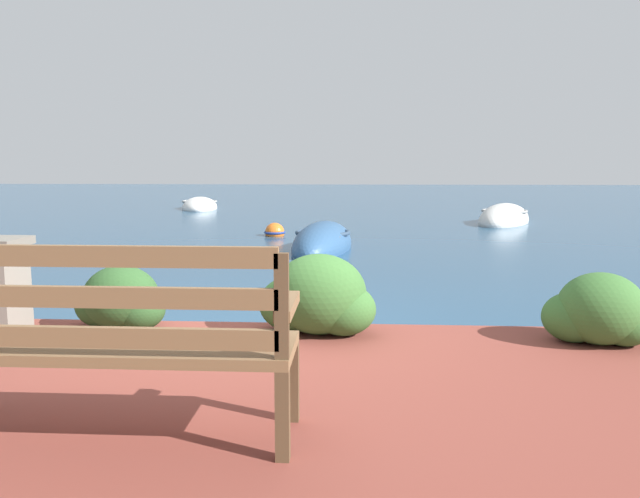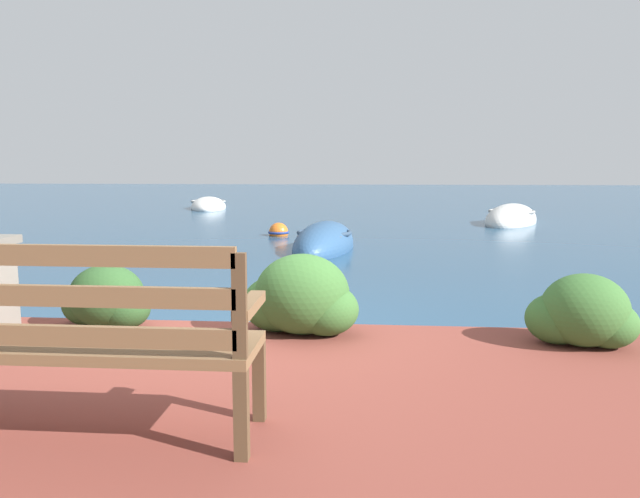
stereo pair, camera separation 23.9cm
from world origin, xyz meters
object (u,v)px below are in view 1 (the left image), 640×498
(mooring_buoy, at_px, (275,232))
(rowboat_mid, at_px, (504,220))
(park_bench, at_px, (112,337))
(rowboat_nearest, at_px, (323,245))
(rowboat_far, at_px, (200,207))

(mooring_buoy, bearing_deg, rowboat_mid, 29.87)
(park_bench, relative_size, rowboat_nearest, 0.59)
(rowboat_nearest, distance_m, rowboat_far, 10.70)
(rowboat_nearest, xyz_separation_m, mooring_buoy, (-1.11, 2.02, -0.00))
(rowboat_mid, height_order, mooring_buoy, rowboat_mid)
(park_bench, distance_m, rowboat_nearest, 8.10)
(park_bench, height_order, rowboat_mid, park_bench)
(rowboat_nearest, bearing_deg, rowboat_mid, 146.96)
(rowboat_mid, bearing_deg, rowboat_nearest, 164.07)
(rowboat_mid, distance_m, mooring_buoy, 6.22)
(rowboat_mid, bearing_deg, rowboat_far, 87.01)
(rowboat_nearest, height_order, rowboat_far, rowboat_nearest)
(rowboat_far, bearing_deg, rowboat_nearest, 13.22)
(park_bench, xyz_separation_m, rowboat_mid, (4.80, 13.17, -0.63))
(rowboat_mid, relative_size, mooring_buoy, 6.76)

